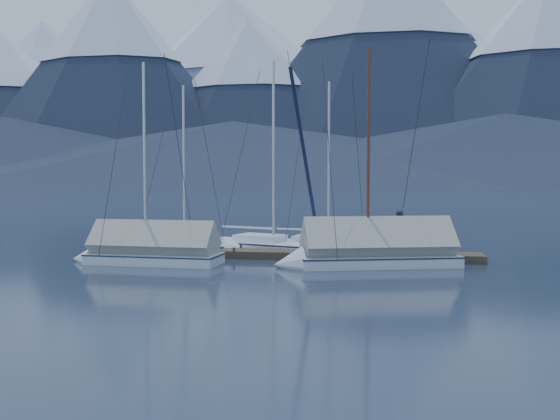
% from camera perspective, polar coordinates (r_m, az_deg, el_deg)
% --- Properties ---
extents(ground, '(1000.00, 1000.00, 0.00)m').
position_cam_1_polar(ground, '(25.30, -0.72, -5.22)').
color(ground, '#162133').
rests_on(ground, ground).
extents(mountain_range, '(877.00, 584.00, 150.50)m').
position_cam_1_polar(mountain_range, '(398.93, 9.14, 10.89)').
color(mountain_range, '#475675').
rests_on(mountain_range, ground).
extents(dock, '(18.00, 1.50, 0.54)m').
position_cam_1_polar(dock, '(27.24, 0.00, -4.40)').
color(dock, '#382D23').
rests_on(dock, ground).
extents(mooring_posts, '(15.12, 1.52, 0.35)m').
position_cam_1_polar(mooring_posts, '(27.29, -1.04, -3.87)').
color(mooring_posts, '#382D23').
rests_on(mooring_posts, ground).
extents(sailboat_open_left, '(7.10, 3.44, 9.06)m').
position_cam_1_polar(sailboat_open_left, '(29.83, -8.37, -3.69)').
color(sailboat_open_left, white).
rests_on(sailboat_open_left, ground).
extents(sailboat_open_mid, '(8.07, 4.68, 10.30)m').
position_cam_1_polar(sailboat_open_mid, '(29.10, 0.32, -3.78)').
color(sailboat_open_mid, white).
rests_on(sailboat_open_mid, ground).
extents(sailboat_open_right, '(7.27, 3.41, 9.29)m').
position_cam_1_polar(sailboat_open_right, '(29.73, 5.60, -3.68)').
color(sailboat_open_right, silver).
rests_on(sailboat_open_right, ground).
extents(sailboat_covered_near, '(7.98, 4.32, 9.93)m').
position_cam_1_polar(sailboat_covered_near, '(24.88, 8.07, -4.24)').
color(sailboat_covered_near, silver).
rests_on(sailboat_covered_near, ground).
extents(sailboat_covered_far, '(6.78, 2.85, 9.38)m').
position_cam_1_polar(sailboat_covered_far, '(26.09, -13.06, -4.03)').
color(sailboat_covered_far, silver).
rests_on(sailboat_covered_far, ground).
extents(person, '(0.59, 0.76, 1.84)m').
position_cam_1_polar(person, '(27.25, 11.54, -2.02)').
color(person, black).
rests_on(person, dock).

